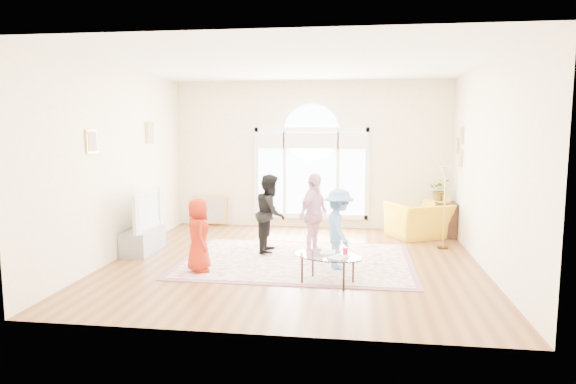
# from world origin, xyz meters

# --- Properties ---
(ground) EXTENTS (6.00, 6.00, 0.00)m
(ground) POSITION_xyz_m (0.00, 0.00, 0.00)
(ground) COLOR brown
(ground) RESTS_ON ground
(room_shell) EXTENTS (6.00, 6.00, 6.00)m
(room_shell) POSITION_xyz_m (0.01, 2.83, 1.57)
(room_shell) COLOR #FFF2CB
(room_shell) RESTS_ON ground
(area_rug) EXTENTS (3.60, 2.60, 0.02)m
(area_rug) POSITION_xyz_m (0.04, 0.09, 0.01)
(area_rug) COLOR beige
(area_rug) RESTS_ON ground
(rug_border) EXTENTS (3.80, 2.80, 0.01)m
(rug_border) POSITION_xyz_m (0.04, 0.09, 0.01)
(rug_border) COLOR #865362
(rug_border) RESTS_ON ground
(tv_console) EXTENTS (0.45, 1.00, 0.42)m
(tv_console) POSITION_xyz_m (-2.75, 0.30, 0.21)
(tv_console) COLOR gray
(tv_console) RESTS_ON ground
(television) EXTENTS (0.18, 1.18, 0.68)m
(television) POSITION_xyz_m (-2.74, 0.30, 0.76)
(television) COLOR black
(television) RESTS_ON tv_console
(coffee_table) EXTENTS (1.15, 0.93, 0.54)m
(coffee_table) POSITION_xyz_m (0.62, -1.11, 0.40)
(coffee_table) COLOR silver
(coffee_table) RESTS_ON ground
(armchair) EXTENTS (1.41, 1.35, 0.71)m
(armchair) POSITION_xyz_m (2.24, 2.20, 0.35)
(armchair) COLOR yellow
(armchair) RESTS_ON ground
(side_cabinet) EXTENTS (0.40, 0.50, 0.70)m
(side_cabinet) POSITION_xyz_m (2.78, 2.34, 0.35)
(side_cabinet) COLOR black
(side_cabinet) RESTS_ON ground
(floor_lamp) EXTENTS (0.31, 0.31, 1.51)m
(floor_lamp) POSITION_xyz_m (2.59, 1.32, 1.28)
(floor_lamp) COLOR black
(floor_lamp) RESTS_ON ground
(plant_pedestal) EXTENTS (0.20, 0.20, 0.70)m
(plant_pedestal) POSITION_xyz_m (2.70, 2.58, 0.35)
(plant_pedestal) COLOR white
(plant_pedestal) RESTS_ON ground
(potted_plant) EXTENTS (0.47, 0.43, 0.46)m
(potted_plant) POSITION_xyz_m (2.70, 2.58, 0.93)
(potted_plant) COLOR #33722D
(potted_plant) RESTS_ON plant_pedestal
(leaning_picture) EXTENTS (0.80, 0.14, 0.62)m
(leaning_picture) POSITION_xyz_m (-2.29, 2.90, 0.00)
(leaning_picture) COLOR tan
(leaning_picture) RESTS_ON ground
(child_red) EXTENTS (0.55, 0.65, 1.13)m
(child_red) POSITION_xyz_m (-1.37, -0.79, 0.58)
(child_red) COLOR #A11F0C
(child_red) RESTS_ON area_rug
(child_black) EXTENTS (0.54, 0.68, 1.38)m
(child_black) POSITION_xyz_m (-0.49, 0.59, 0.71)
(child_black) COLOR black
(child_black) RESTS_ON area_rug
(child_pink) EXTENTS (0.66, 0.90, 1.41)m
(child_pink) POSITION_xyz_m (0.28, 0.45, 0.73)
(child_pink) COLOR #EAACC3
(child_pink) RESTS_ON area_rug
(child_blue) EXTENTS (0.67, 0.91, 1.26)m
(child_blue) POSITION_xyz_m (0.74, -0.35, 0.65)
(child_blue) COLOR #5F8ECA
(child_blue) RESTS_ON area_rug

